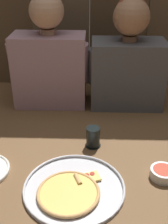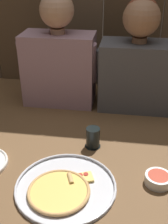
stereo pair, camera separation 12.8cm
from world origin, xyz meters
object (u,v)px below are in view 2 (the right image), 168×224
at_px(pizza_tray, 64,188).
at_px(diner_right, 137,62).
at_px(drinking_glass, 93,138).
at_px(diner_left, 59,56).
at_px(dipping_bowl, 158,179).

relative_size(pizza_tray, diner_right, 0.64).
relative_size(drinking_glass, diner_left, 0.15).
height_order(pizza_tray, diner_right, diner_right).
relative_size(pizza_tray, dipping_bowl, 3.76).
bearing_deg(pizza_tray, diner_right, 70.09).
bearing_deg(diner_left, drinking_glass, -60.42).
relative_size(dipping_bowl, diner_left, 0.17).
relative_size(dipping_bowl, diner_right, 0.17).
relative_size(drinking_glass, dipping_bowl, 0.93).
xyz_separation_m(pizza_tray, diner_left, (-0.18, 0.75, 0.28)).
bearing_deg(dipping_bowl, pizza_tray, -166.34).
height_order(dipping_bowl, diner_left, diner_left).
distance_m(dipping_bowl, diner_left, 0.89).
distance_m(dipping_bowl, diner_right, 0.71).
xyz_separation_m(dipping_bowl, diner_left, (-0.54, 0.66, 0.27)).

